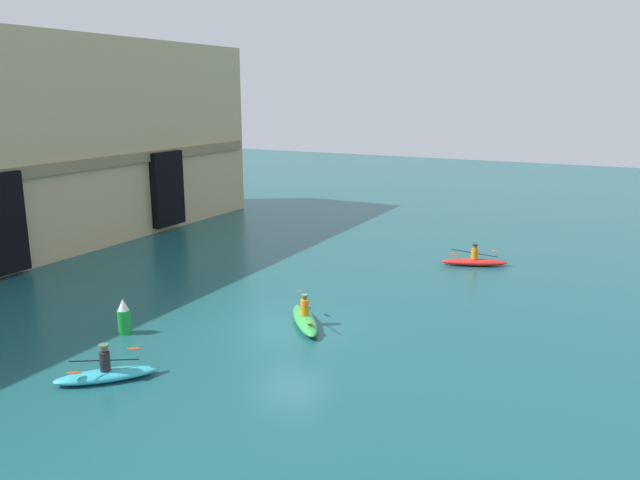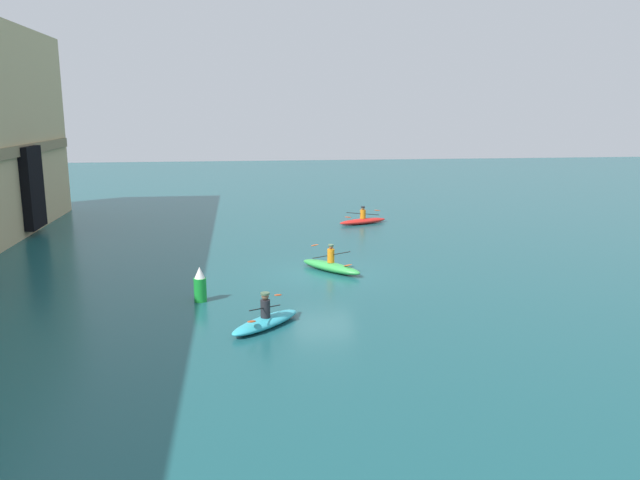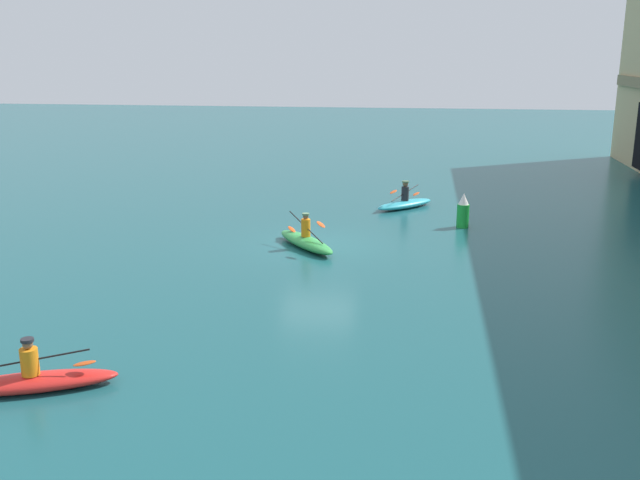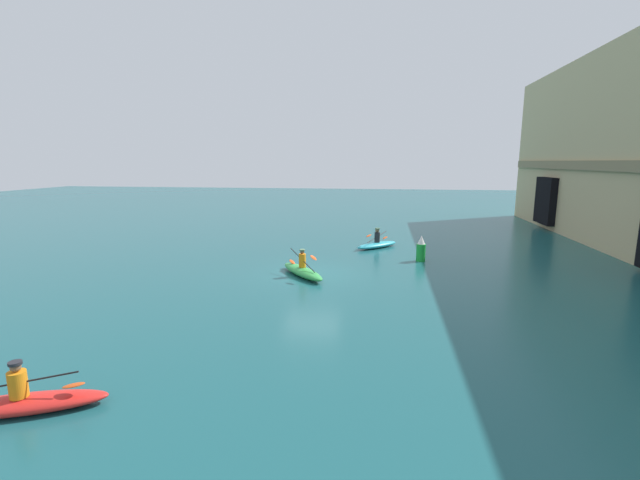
{
  "view_description": "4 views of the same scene",
  "coord_description": "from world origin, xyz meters",
  "px_view_note": "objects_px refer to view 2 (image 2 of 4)",
  "views": [
    {
      "loc": [
        -18.55,
        -10.71,
        8.38
      ],
      "look_at": [
        3.42,
        0.57,
        2.48
      ],
      "focal_mm": 35.0,
      "sensor_mm": 36.0,
      "label": 1
    },
    {
      "loc": [
        -25.25,
        3.48,
        6.81
      ],
      "look_at": [
        0.61,
        0.09,
        1.34
      ],
      "focal_mm": 35.0,
      "sensor_mm": 36.0,
      "label": 2
    },
    {
      "loc": [
        22.97,
        3.34,
        6.36
      ],
      "look_at": [
        3.69,
        0.59,
        1.17
      ],
      "focal_mm": 40.0,
      "sensor_mm": 36.0,
      "label": 3
    },
    {
      "loc": [
        18.08,
        3.07,
        4.9
      ],
      "look_at": [
        1.07,
        0.52,
        1.73
      ],
      "focal_mm": 24.0,
      "sensor_mm": 36.0,
      "label": 4
    }
  ],
  "objects_px": {
    "kayak_red": "(363,220)",
    "kayak_cyan": "(266,321)",
    "marker_buoy": "(200,285)",
    "kayak_green": "(331,266)"
  },
  "relations": [
    {
      "from": "kayak_red",
      "to": "kayak_cyan",
      "type": "relative_size",
      "value": 1.23
    },
    {
      "from": "kayak_red",
      "to": "kayak_cyan",
      "type": "bearing_deg",
      "value": 47.75
    },
    {
      "from": "kayak_cyan",
      "to": "marker_buoy",
      "type": "xyz_separation_m",
      "value": [
        3.05,
        2.21,
        0.38
      ]
    },
    {
      "from": "kayak_cyan",
      "to": "kayak_red",
      "type": "bearing_deg",
      "value": -156.35
    },
    {
      "from": "kayak_red",
      "to": "kayak_green",
      "type": "relative_size",
      "value": 1.08
    },
    {
      "from": "kayak_red",
      "to": "kayak_cyan",
      "type": "xyz_separation_m",
      "value": [
        -17.6,
        6.68,
        0.0
      ]
    },
    {
      "from": "kayak_red",
      "to": "marker_buoy",
      "type": "relative_size",
      "value": 2.53
    },
    {
      "from": "kayak_cyan",
      "to": "marker_buoy",
      "type": "height_order",
      "value": "marker_buoy"
    },
    {
      "from": "kayak_green",
      "to": "kayak_red",
      "type": "bearing_deg",
      "value": 123.56
    },
    {
      "from": "kayak_cyan",
      "to": "kayak_green",
      "type": "relative_size",
      "value": 0.88
    }
  ]
}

